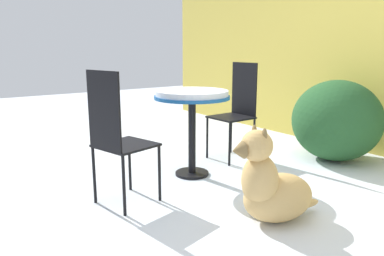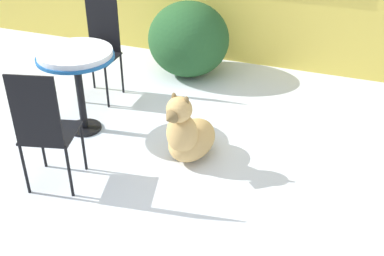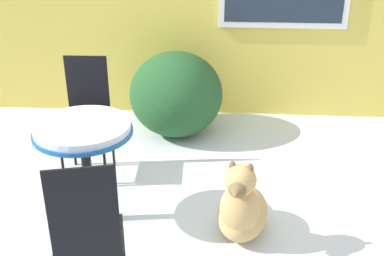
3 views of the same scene
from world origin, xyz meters
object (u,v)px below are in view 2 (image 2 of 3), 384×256
at_px(patio_chair_near_table, 100,46).
at_px(dog, 188,135).
at_px(patio_chair_far_side, 45,128).
at_px(patio_table, 76,63).

bearing_deg(patio_chair_near_table, dog, -35.21).
height_order(patio_chair_near_table, patio_chair_far_side, same).
xyz_separation_m(patio_table, dog, (1.14, -0.14, -0.45)).
height_order(patio_table, patio_chair_near_table, patio_chair_near_table).
xyz_separation_m(patio_chair_near_table, patio_chair_far_side, (0.44, -1.63, 0.00)).
bearing_deg(patio_chair_far_side, dog, -153.85).
bearing_deg(patio_chair_far_side, patio_table, -88.03).
xyz_separation_m(patio_table, patio_chair_far_side, (0.25, -0.89, -0.14)).
bearing_deg(patio_chair_near_table, patio_chair_far_side, -76.72).
relative_size(patio_chair_far_side, dog, 1.38).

